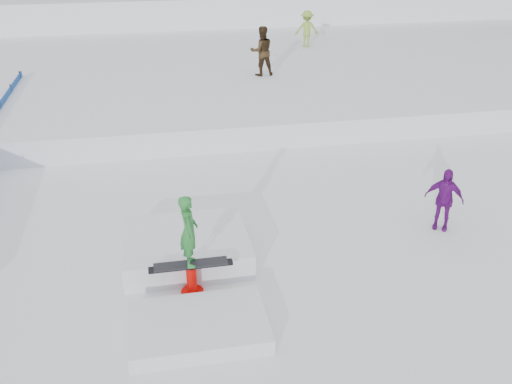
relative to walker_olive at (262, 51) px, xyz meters
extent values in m
plane|color=white|center=(-2.87, -12.93, -1.76)|extent=(120.00, 120.00, 0.00)
cube|color=white|center=(-2.87, 17.07, -0.56)|extent=(60.00, 14.00, 2.40)
cube|color=white|center=(-2.87, 3.07, -1.36)|extent=(50.00, 18.00, 0.80)
cylinder|color=black|center=(-9.37, -2.53, -1.21)|extent=(0.05, 0.05, 1.10)
cylinder|color=black|center=(-9.37, -0.63, -1.21)|extent=(0.05, 0.05, 1.10)
cylinder|color=black|center=(-9.37, 1.27, -1.21)|extent=(0.05, 0.05, 1.10)
imported|color=black|center=(0.00, 0.00, 0.00)|extent=(0.99, 0.80, 1.91)
imported|color=#81AA39|center=(3.18, 4.80, -0.11)|extent=(1.17, 0.79, 1.69)
imported|color=#631176|center=(1.93, -11.42, -1.01)|extent=(0.93, 0.80, 1.50)
cube|color=white|center=(-4.02, -11.58, -1.49)|extent=(2.60, 2.20, 0.54)
cube|color=white|center=(-4.02, -14.08, -1.61)|extent=(2.40, 1.60, 0.30)
cylinder|color=red|center=(-4.02, -12.88, -1.73)|extent=(0.44, 0.44, 0.06)
cylinder|color=red|center=(-4.02, -12.88, -1.46)|extent=(0.20, 0.20, 0.60)
cube|color=black|center=(-4.02, -12.88, -1.13)|extent=(1.60, 0.16, 0.06)
cube|color=black|center=(-4.02, -12.88, -1.08)|extent=(1.40, 0.28, 0.03)
imported|color=#24782D|center=(-4.02, -12.88, -0.35)|extent=(0.34, 0.52, 1.42)
camera|label=1|loc=(-4.55, -22.02, 4.92)|focal=40.00mm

